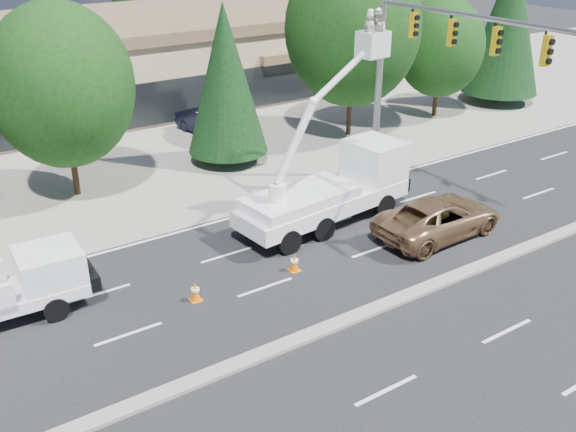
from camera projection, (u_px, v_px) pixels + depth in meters
ground at (318, 333)px, 20.08m from camera, size 140.00×140.00×0.00m
concrete_apron at (105, 151)px, 35.14m from camera, size 140.00×22.00×0.01m
road_median at (318, 331)px, 20.05m from camera, size 120.00×0.55×0.12m
strip_mall at (48, 66)px, 41.44m from camera, size 50.40×15.40×5.50m
tree_front_d at (61, 86)px, 27.69m from camera, size 6.28×6.28×8.72m
tree_front_e at (226, 79)px, 31.98m from camera, size 4.12×4.12×8.12m
tree_front_f at (353, 28)px, 35.19m from camera, size 7.53×7.53×10.45m
tree_front_g at (441, 47)px, 39.43m from camera, size 5.36×5.36×7.43m
tree_front_h at (508, 21)px, 41.96m from camera, size 5.09×5.09×10.03m
tree_back_c at (126, 0)px, 54.51m from camera, size 4.75×4.75×9.37m
signal_mast at (414, 61)px, 27.75m from camera, size 2.76×10.16×9.00m
utility_pickup at (11, 294)px, 20.53m from camera, size 5.50×2.32×2.08m
bucket_truck at (337, 179)px, 26.73m from camera, size 8.09×3.24×8.53m
traffic_cone_b at (195, 292)px, 21.61m from camera, size 0.40×0.40×0.70m
traffic_cone_c at (294, 263)px, 23.39m from camera, size 0.40×0.40×0.70m
traffic_cone_d at (417, 224)px, 26.30m from camera, size 0.40×0.40×0.70m
minivan at (439, 217)px, 25.81m from camera, size 5.68×2.74×1.56m
parked_car_east at (207, 122)px, 37.56m from camera, size 2.40×4.59×1.44m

